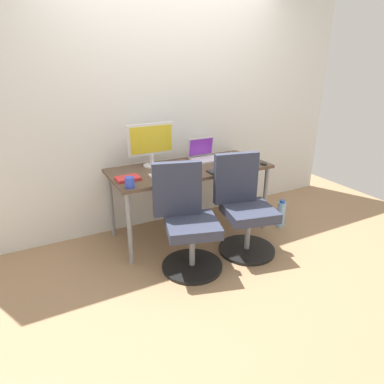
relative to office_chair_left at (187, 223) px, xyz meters
name	(u,v)px	position (x,y,z in m)	size (l,w,h in m)	color
ground_plane	(190,231)	(0.32, 0.56, -0.42)	(5.28, 5.28, 0.00)	#9E7A56
back_wall	(171,104)	(0.32, 0.99, 0.88)	(4.40, 0.04, 2.60)	white
desk	(190,173)	(0.32, 0.56, 0.24)	(1.60, 0.70, 0.72)	brown
office_chair_left	(187,223)	(0.00, 0.00, 0.00)	(0.55, 0.55, 0.94)	black
office_chair_right	(244,209)	(0.60, 0.00, 0.00)	(0.54, 0.54, 0.94)	black
water_bottle_on_floor	(281,214)	(1.26, 0.19, -0.28)	(0.09, 0.09, 0.31)	#8CBFF2
desktop_monitor	(151,142)	(0.00, 0.77, 0.55)	(0.48, 0.18, 0.43)	silver
open_laptop	(204,154)	(0.58, 0.73, 0.36)	(0.31, 0.26, 0.23)	silver
keyboard_by_monitor	(167,174)	(0.02, 0.44, 0.31)	(0.34, 0.12, 0.02)	silver
keyboard_by_laptop	(224,170)	(0.56, 0.29, 0.31)	(0.34, 0.12, 0.02)	#2D2D2D
mouse_by_monitor	(233,154)	(0.95, 0.73, 0.32)	(0.06, 0.10, 0.03)	silver
mouse_by_laptop	(263,163)	(1.03, 0.28, 0.32)	(0.06, 0.10, 0.03)	#2D2D2D
coffee_mug	(130,182)	(-0.40, 0.28, 0.35)	(0.08, 0.08, 0.09)	blue
pen_cup	(223,161)	(0.64, 0.45, 0.35)	(0.07, 0.07, 0.10)	slate
phone_near_monitor	(239,161)	(0.88, 0.50, 0.31)	(0.07, 0.14, 0.01)	black
notebook	(128,178)	(-0.35, 0.48, 0.31)	(0.21, 0.15, 0.03)	red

